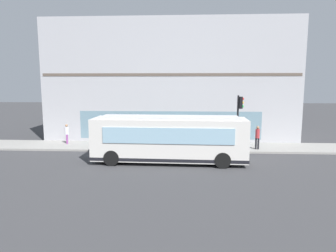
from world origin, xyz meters
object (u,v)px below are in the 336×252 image
object	(u,v)px
fire_hydrant	(190,144)
newspaper_vending_box	(132,139)
pedestrian_walking_along_curb	(67,133)
pedestrian_near_building_entrance	(257,136)
pedestrian_by_light_pole	(105,136)
traffic_light_near_corner	(239,112)
city_bus_nearside	(169,139)

from	to	relation	value
fire_hydrant	newspaper_vending_box	size ratio (longest dim) A/B	0.82
pedestrian_walking_along_curb	newspaper_vending_box	xyz separation A→B (m)	(-0.06, -5.49, -0.49)
fire_hydrant	pedestrian_near_building_entrance	world-z (taller)	pedestrian_near_building_entrance
pedestrian_near_building_entrance	pedestrian_by_light_pole	size ratio (longest dim) A/B	1.10
pedestrian_near_building_entrance	newspaper_vending_box	distance (m)	10.10
newspaper_vending_box	fire_hydrant	bearing A→B (deg)	-104.40
pedestrian_walking_along_curb	newspaper_vending_box	bearing A→B (deg)	-90.63
pedestrian_near_building_entrance	newspaper_vending_box	xyz separation A→B (m)	(1.26, 10.01, -0.60)
pedestrian_walking_along_curb	newspaper_vending_box	distance (m)	5.51
traffic_light_near_corner	pedestrian_walking_along_curb	world-z (taller)	traffic_light_near_corner
traffic_light_near_corner	newspaper_vending_box	bearing A→B (deg)	79.10
pedestrian_near_building_entrance	newspaper_vending_box	size ratio (longest dim) A/B	2.01
traffic_light_near_corner	pedestrian_by_light_pole	world-z (taller)	traffic_light_near_corner
pedestrian_walking_along_curb	city_bus_nearside	bearing A→B (deg)	-119.23
fire_hydrant	pedestrian_by_light_pole	bearing A→B (deg)	90.87
traffic_light_near_corner	pedestrian_by_light_pole	bearing A→B (deg)	88.34
pedestrian_walking_along_curb	newspaper_vending_box	size ratio (longest dim) A/B	1.83
pedestrian_near_building_entrance	pedestrian_by_light_pole	distance (m)	11.85
fire_hydrant	pedestrian_by_light_pole	world-z (taller)	pedestrian_by_light_pole
pedestrian_near_building_entrance	fire_hydrant	bearing A→B (deg)	89.77
pedestrian_near_building_entrance	pedestrian_walking_along_curb	size ratio (longest dim) A/B	1.10
fire_hydrant	newspaper_vending_box	xyz separation A→B (m)	(1.24, 4.82, 0.09)
city_bus_nearside	pedestrian_walking_along_curb	xyz separation A→B (m)	(4.96, 8.86, -0.46)
fire_hydrant	pedestrian_near_building_entrance	size ratio (longest dim) A/B	0.41
pedestrian_by_light_pole	pedestrian_walking_along_curb	xyz separation A→B (m)	(1.40, 3.65, 0.00)
pedestrian_by_light_pole	newspaper_vending_box	xyz separation A→B (m)	(1.34, -1.84, -0.49)
pedestrian_by_light_pole	pedestrian_walking_along_curb	distance (m)	3.91
pedestrian_by_light_pole	city_bus_nearside	bearing A→B (deg)	-124.33
city_bus_nearside	pedestrian_by_light_pole	size ratio (longest dim) A/B	6.14
pedestrian_by_light_pole	newspaper_vending_box	size ratio (longest dim) A/B	1.83
pedestrian_by_light_pole	fire_hydrant	bearing A→B (deg)	-89.13
pedestrian_near_building_entrance	pedestrian_walking_along_curb	xyz separation A→B (m)	(1.32, 15.50, -0.10)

